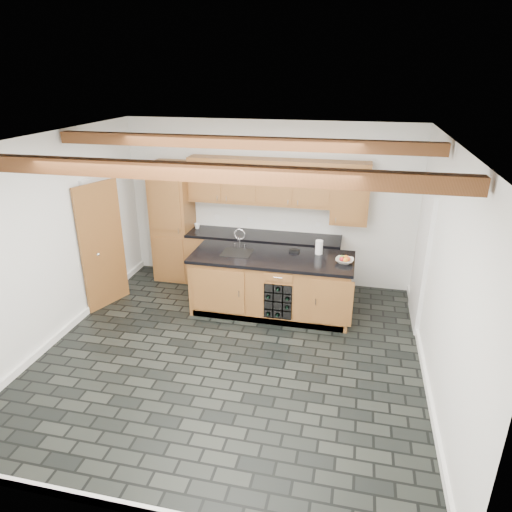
{
  "coord_description": "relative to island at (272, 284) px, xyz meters",
  "views": [
    {
      "loc": [
        1.46,
        -4.98,
        3.53
      ],
      "look_at": [
        0.16,
        0.8,
        1.11
      ],
      "focal_mm": 32.0,
      "sensor_mm": 36.0,
      "label": 1
    }
  ],
  "objects": [
    {
      "name": "fruit_bowl",
      "position": [
        1.07,
        -0.02,
        0.5
      ],
      "size": [
        0.29,
        0.29,
        0.06
      ],
      "primitive_type": "imported",
      "rotation": [
        0.0,
        0.0,
        -0.12
      ],
      "color": "beige",
      "rests_on": "island"
    },
    {
      "name": "paper_towel",
      "position": [
        0.68,
        0.25,
        0.57
      ],
      "size": [
        0.11,
        0.11,
        0.22
      ],
      "primitive_type": "cylinder",
      "color": "white",
      "rests_on": "island"
    },
    {
      "name": "fruit_cluster",
      "position": [
        1.07,
        -0.02,
        0.53
      ],
      "size": [
        0.16,
        0.17,
        0.07
      ],
      "color": "#C24119",
      "rests_on": "fruit_bowl"
    },
    {
      "name": "faucet",
      "position": [
        -0.56,
        0.05,
        0.5
      ],
      "size": [
        0.45,
        0.4,
        0.34
      ],
      "color": "black",
      "rests_on": "island"
    },
    {
      "name": "room_shell",
      "position": [
        -0.39,
        -0.75,
        1.06
      ],
      "size": [
        5.01,
        5.0,
        5.0
      ],
      "color": "white",
      "rests_on": "ground"
    },
    {
      "name": "kitchen_scale",
      "position": [
        0.3,
        0.25,
        0.49
      ],
      "size": [
        0.16,
        0.1,
        0.05
      ],
      "rotation": [
        0.0,
        0.0,
        -0.09
      ],
      "color": "black",
      "rests_on": "island"
    },
    {
      "name": "mug",
      "position": [
        -1.54,
        0.99,
        0.51
      ],
      "size": [
        0.11,
        0.11,
        0.09
      ],
      "primitive_type": "imported",
      "rotation": [
        0.0,
        0.0,
        0.11
      ],
      "color": "white",
      "rests_on": "back_cabinetry"
    },
    {
      "name": "ground",
      "position": [
        -0.31,
        -1.28,
        -0.46
      ],
      "size": [
        5.0,
        5.0,
        0.0
      ],
      "primitive_type": "plane",
      "color": "black",
      "rests_on": "ground"
    },
    {
      "name": "island",
      "position": [
        0.0,
        0.0,
        0.0
      ],
      "size": [
        2.48,
        0.96,
        0.93
      ],
      "color": "brown",
      "rests_on": "ground"
    },
    {
      "name": "back_cabinetry",
      "position": [
        -0.68,
        0.95,
        0.51
      ],
      "size": [
        3.65,
        0.62,
        2.2
      ],
      "color": "brown",
      "rests_on": "ground"
    }
  ]
}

